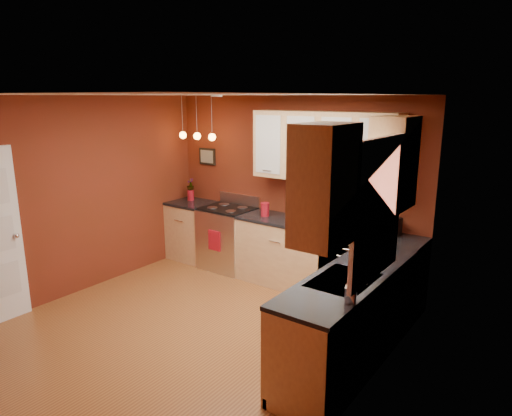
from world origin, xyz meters
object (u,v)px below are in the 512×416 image
Objects in this scene: red_canister at (265,209)px; soap_pump at (351,290)px; gas_range at (228,237)px; coffee_maker at (393,227)px; sink at (344,282)px.

soap_pump is at bearing -40.93° from red_canister.
coffee_maker is at bearing 2.48° from gas_range.
gas_range is 5.34× the size of soap_pump.
sink is 3.36× the size of soap_pump.
coffee_maker is 1.09× the size of soap_pump.
gas_range is 3.05m from sink.
red_canister is (0.71, -0.03, 0.55)m from gas_range.
soap_pump is (2.87, -1.90, 0.56)m from gas_range.
soap_pump is at bearing -58.30° from sink.
coffee_maker is (2.51, 0.11, 0.56)m from gas_range.
gas_range is at bearing 177.36° from red_canister.
coffee_maker is (1.79, 0.14, 0.01)m from red_canister.
red_canister is at bearing 142.43° from sink.
coffee_maker reaches higher than red_canister.
red_canister reaches higher than gas_range.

